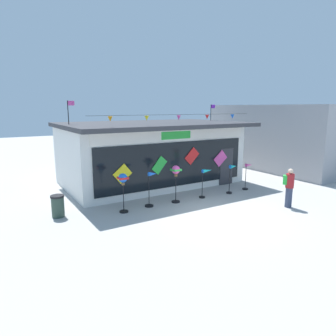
# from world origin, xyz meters

# --- Properties ---
(ground_plane) EXTENTS (80.00, 80.00, 0.00)m
(ground_plane) POSITION_xyz_m (0.00, 0.00, 0.00)
(ground_plane) COLOR #ADAAA5
(kite_shop_building) EXTENTS (9.65, 6.35, 4.53)m
(kite_shop_building) POSITION_xyz_m (0.17, 6.23, 1.72)
(kite_shop_building) COLOR silver
(kite_shop_building) RESTS_ON ground_plane
(wind_spinner_far_left) EXTENTS (0.38, 0.38, 1.62)m
(wind_spinner_far_left) POSITION_xyz_m (-3.21, 2.25, 1.27)
(wind_spinner_far_left) COLOR black
(wind_spinner_far_left) RESTS_ON ground_plane
(wind_spinner_left) EXTENTS (0.57, 0.38, 1.52)m
(wind_spinner_left) POSITION_xyz_m (-1.87, 2.36, 0.89)
(wind_spinner_left) COLOR black
(wind_spinner_left) RESTS_ON ground_plane
(wind_spinner_center_left) EXTENTS (0.39, 0.39, 1.69)m
(wind_spinner_center_left) POSITION_xyz_m (-0.67, 2.25, 1.32)
(wind_spinner_center_left) COLOR black
(wind_spinner_center_left) RESTS_ON ground_plane
(wind_spinner_center_right) EXTENTS (0.69, 0.29, 1.38)m
(wind_spinner_center_right) POSITION_xyz_m (0.98, 2.20, 1.03)
(wind_spinner_center_right) COLOR black
(wind_spinner_center_right) RESTS_ON ground_plane
(wind_spinner_right) EXTENTS (0.57, 0.28, 1.44)m
(wind_spinner_right) POSITION_xyz_m (2.54, 2.09, 1.04)
(wind_spinner_right) COLOR black
(wind_spinner_right) RESTS_ON ground_plane
(wind_spinner_far_right) EXTENTS (0.54, 0.30, 1.37)m
(wind_spinner_far_right) POSITION_xyz_m (3.72, 2.20, 0.88)
(wind_spinner_far_right) COLOR black
(wind_spinner_far_right) RESTS_ON ground_plane
(person_near_camera) EXTENTS (0.44, 0.47, 1.68)m
(person_near_camera) POSITION_xyz_m (3.06, -0.82, 0.89)
(person_near_camera) COLOR #333D56
(person_near_camera) RESTS_ON ground_plane
(trash_bin) EXTENTS (0.52, 0.52, 0.87)m
(trash_bin) POSITION_xyz_m (-5.60, 3.09, 0.44)
(trash_bin) COLOR #2D4238
(trash_bin) RESTS_ON ground_plane
(neighbour_building) EXTENTS (6.18, 9.64, 4.38)m
(neighbour_building) POSITION_xyz_m (10.86, 5.43, 2.19)
(neighbour_building) COLOR #99999E
(neighbour_building) RESTS_ON ground_plane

